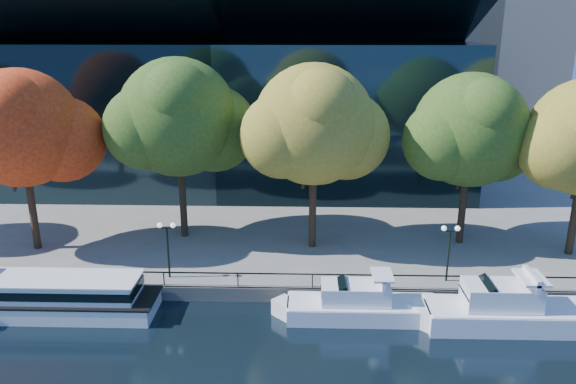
{
  "coord_description": "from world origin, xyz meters",
  "views": [
    {
      "loc": [
        4.39,
        -30.8,
        18.23
      ],
      "look_at": [
        3.22,
        8.0,
        6.2
      ],
      "focal_mm": 35.0,
      "sensor_mm": 36.0,
      "label": 1
    }
  ],
  "objects_px": {
    "cruiser_far": "(500,309)",
    "tree_2": "(180,120)",
    "tree_4": "(472,133)",
    "lamp_1": "(167,237)",
    "cruiser_near": "(356,304)",
    "tree_3": "(316,127)",
    "tour_boat": "(38,295)",
    "lamp_2": "(450,240)",
    "tree_1": "(23,131)"
  },
  "relations": [
    {
      "from": "tour_boat",
      "to": "tree_2",
      "type": "distance_m",
      "value": 16.32
    },
    {
      "from": "tree_4",
      "to": "lamp_1",
      "type": "bearing_deg",
      "value": -162.34
    },
    {
      "from": "tour_boat",
      "to": "tree_4",
      "type": "height_order",
      "value": "tree_4"
    },
    {
      "from": "cruiser_far",
      "to": "lamp_2",
      "type": "bearing_deg",
      "value": 118.33
    },
    {
      "from": "tree_2",
      "to": "cruiser_near",
      "type": "bearing_deg",
      "value": -40.56
    },
    {
      "from": "tour_boat",
      "to": "tree_4",
      "type": "relative_size",
      "value": 1.18
    },
    {
      "from": "cruiser_far",
      "to": "tree_3",
      "type": "height_order",
      "value": "tree_3"
    },
    {
      "from": "tree_2",
      "to": "tree_4",
      "type": "xyz_separation_m",
      "value": [
        22.38,
        -0.71,
        -0.73
      ]
    },
    {
      "from": "cruiser_far",
      "to": "tree_3",
      "type": "bearing_deg",
      "value": 138.24
    },
    {
      "from": "tour_boat",
      "to": "lamp_1",
      "type": "bearing_deg",
      "value": 23.7
    },
    {
      "from": "cruiser_far",
      "to": "tree_2",
      "type": "distance_m",
      "value": 26.56
    },
    {
      "from": "tour_boat",
      "to": "lamp_2",
      "type": "xyz_separation_m",
      "value": [
        26.86,
        3.4,
        2.7
      ]
    },
    {
      "from": "tour_boat",
      "to": "tree_2",
      "type": "xyz_separation_m",
      "value": [
        7.38,
        11.12,
        9.4
      ]
    },
    {
      "from": "tree_4",
      "to": "lamp_2",
      "type": "xyz_separation_m",
      "value": [
        -2.91,
        -7.01,
        -5.98
      ]
    },
    {
      "from": "cruiser_near",
      "to": "tree_3",
      "type": "height_order",
      "value": "tree_3"
    },
    {
      "from": "tree_2",
      "to": "tree_4",
      "type": "distance_m",
      "value": 22.41
    },
    {
      "from": "lamp_1",
      "to": "cruiser_far",
      "type": "bearing_deg",
      "value": -11.11
    },
    {
      "from": "cruiser_far",
      "to": "lamp_2",
      "type": "height_order",
      "value": "lamp_2"
    },
    {
      "from": "lamp_1",
      "to": "tour_boat",
      "type": "bearing_deg",
      "value": -156.3
    },
    {
      "from": "tree_1",
      "to": "tree_4",
      "type": "distance_m",
      "value": 33.5
    },
    {
      "from": "cruiser_near",
      "to": "cruiser_far",
      "type": "distance_m",
      "value": 8.77
    },
    {
      "from": "cruiser_near",
      "to": "lamp_2",
      "type": "xyz_separation_m",
      "value": [
        6.47,
        3.42,
        3.03
      ]
    },
    {
      "from": "cruiser_near",
      "to": "lamp_1",
      "type": "relative_size",
      "value": 2.63
    },
    {
      "from": "tree_1",
      "to": "lamp_2",
      "type": "distance_m",
      "value": 31.54
    },
    {
      "from": "cruiser_near",
      "to": "tree_2",
      "type": "height_order",
      "value": "tree_2"
    },
    {
      "from": "tour_boat",
      "to": "tree_2",
      "type": "relative_size",
      "value": 1.1
    },
    {
      "from": "tour_boat",
      "to": "tree_4",
      "type": "xyz_separation_m",
      "value": [
        29.76,
        10.41,
        8.67
      ]
    },
    {
      "from": "tree_2",
      "to": "cruiser_far",
      "type": "bearing_deg",
      "value": -28.73
    },
    {
      "from": "cruiser_far",
      "to": "tree_1",
      "type": "distance_m",
      "value": 35.22
    },
    {
      "from": "tree_1",
      "to": "tree_3",
      "type": "distance_m",
      "value": 21.59
    },
    {
      "from": "tour_boat",
      "to": "cruiser_near",
      "type": "xyz_separation_m",
      "value": [
        20.39,
        -0.02,
        -0.33
      ]
    },
    {
      "from": "lamp_2",
      "to": "lamp_1",
      "type": "bearing_deg",
      "value": 180.0
    },
    {
      "from": "tour_boat",
      "to": "cruiser_far",
      "type": "height_order",
      "value": "cruiser_far"
    },
    {
      "from": "tree_2",
      "to": "tree_1",
      "type": "bearing_deg",
      "value": -165.34
    },
    {
      "from": "tree_1",
      "to": "tree_3",
      "type": "relative_size",
      "value": 0.98
    },
    {
      "from": "cruiser_far",
      "to": "tree_3",
      "type": "xyz_separation_m",
      "value": [
        -11.21,
        10.01,
        9.38
      ]
    },
    {
      "from": "cruiser_far",
      "to": "tree_4",
      "type": "relative_size",
      "value": 0.83
    },
    {
      "from": "lamp_1",
      "to": "tree_3",
      "type": "bearing_deg",
      "value": 29.76
    },
    {
      "from": "cruiser_near",
      "to": "cruiser_far",
      "type": "height_order",
      "value": "cruiser_far"
    },
    {
      "from": "tour_boat",
      "to": "tree_4",
      "type": "bearing_deg",
      "value": 19.28
    },
    {
      "from": "tree_2",
      "to": "tree_4",
      "type": "height_order",
      "value": "tree_2"
    },
    {
      "from": "tree_4",
      "to": "lamp_1",
      "type": "xyz_separation_m",
      "value": [
        -22.02,
        -7.01,
        -5.98
      ]
    },
    {
      "from": "tour_boat",
      "to": "cruiser_far",
      "type": "xyz_separation_m",
      "value": [
        29.12,
        -0.8,
        -0.13
      ]
    },
    {
      "from": "cruiser_near",
      "to": "tree_3",
      "type": "distance_m",
      "value": 13.53
    },
    {
      "from": "tree_4",
      "to": "lamp_1",
      "type": "height_order",
      "value": "tree_4"
    },
    {
      "from": "cruiser_far",
      "to": "tour_boat",
      "type": "bearing_deg",
      "value": 178.42
    },
    {
      "from": "tree_1",
      "to": "tree_3",
      "type": "xyz_separation_m",
      "value": [
        21.57,
        0.98,
        0.2
      ]
    },
    {
      "from": "cruiser_far",
      "to": "tree_3",
      "type": "distance_m",
      "value": 17.72
    },
    {
      "from": "tree_4",
      "to": "cruiser_near",
      "type": "bearing_deg",
      "value": -131.96
    },
    {
      "from": "tree_4",
      "to": "lamp_1",
      "type": "distance_m",
      "value": 23.87
    }
  ]
}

